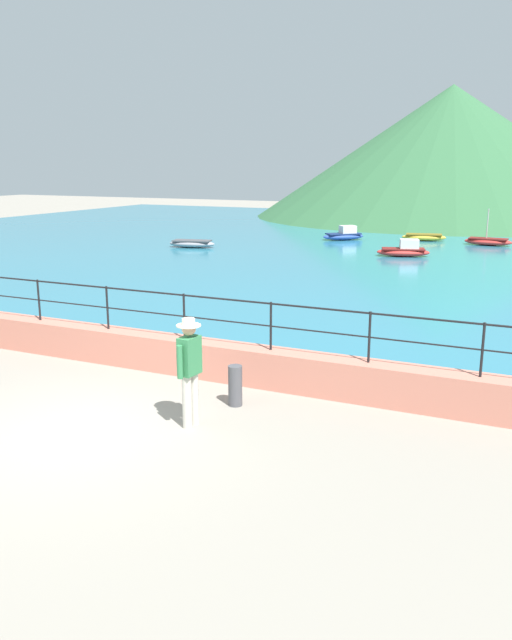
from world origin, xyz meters
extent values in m
plane|color=gray|center=(0.00, 0.00, 0.00)|extent=(120.00, 120.00, 0.00)
cube|color=tan|center=(0.00, 3.20, 0.35)|extent=(20.00, 0.56, 0.70)
cylinder|color=black|center=(-3.68, 3.20, 1.15)|extent=(0.04, 0.04, 0.90)
cylinder|color=black|center=(-1.84, 3.20, 1.15)|extent=(0.04, 0.04, 0.90)
cylinder|color=black|center=(0.00, 3.20, 1.15)|extent=(0.04, 0.04, 0.90)
cylinder|color=black|center=(1.84, 3.20, 1.15)|extent=(0.04, 0.04, 0.90)
cylinder|color=black|center=(3.68, 3.20, 1.15)|extent=(0.04, 0.04, 0.90)
cylinder|color=black|center=(5.52, 3.20, 1.15)|extent=(0.04, 0.04, 0.90)
cylinder|color=black|center=(0.00, 3.20, 1.57)|extent=(18.40, 0.04, 0.04)
cylinder|color=black|center=(0.00, 3.20, 1.15)|extent=(18.40, 0.03, 0.03)
cube|color=teal|center=(0.00, 25.84, 0.03)|extent=(64.00, 44.32, 0.06)
cone|color=#33663D|center=(-1.40, 44.77, 4.92)|extent=(29.54, 29.54, 9.85)
cylinder|color=beige|center=(1.46, 1.03, 0.43)|extent=(0.15, 0.15, 0.86)
cylinder|color=beige|center=(1.44, 0.85, 0.43)|extent=(0.15, 0.15, 0.86)
cube|color=#337F4C|center=(1.45, 0.94, 1.16)|extent=(0.26, 0.38, 0.60)
cylinder|color=#337F4C|center=(1.48, 1.18, 1.12)|extent=(0.09, 0.09, 0.52)
cylinder|color=#337F4C|center=(1.42, 0.70, 1.12)|extent=(0.09, 0.09, 0.52)
sphere|color=tan|center=(1.45, 0.94, 1.59)|extent=(0.22, 0.22, 0.22)
cylinder|color=beige|center=(1.45, 0.94, 1.64)|extent=(0.38, 0.38, 0.02)
cylinder|color=beige|center=(1.45, 0.94, 1.70)|extent=(0.20, 0.20, 0.10)
cylinder|color=#4C4C51|center=(1.69, 2.03, 0.35)|extent=(0.24, 0.24, 0.71)
ellipsoid|color=red|center=(3.46, 26.92, 0.24)|extent=(2.36, 1.06, 0.36)
cube|color=maroon|center=(3.46, 26.92, 0.39)|extent=(1.89, 0.89, 0.06)
cylinder|color=#B2A899|center=(3.36, 26.93, 1.15)|extent=(0.06, 0.06, 1.46)
ellipsoid|color=gold|center=(0.14, 27.60, 0.24)|extent=(2.43, 1.32, 0.36)
cube|color=brown|center=(0.14, 27.60, 0.39)|extent=(1.95, 1.10, 0.06)
ellipsoid|color=red|center=(0.43, 21.14, 0.24)|extent=(2.46, 1.53, 0.36)
cube|color=maroon|center=(0.43, 21.14, 0.39)|extent=(1.98, 1.27, 0.06)
cube|color=silver|center=(0.67, 21.21, 0.62)|extent=(0.95, 0.84, 0.40)
ellipsoid|color=#2D4C9E|center=(-3.87, 26.14, 0.24)|extent=(2.33, 2.18, 0.36)
cube|color=navy|center=(-3.87, 26.14, 0.39)|extent=(1.89, 1.78, 0.06)
cube|color=silver|center=(-3.68, 26.30, 0.62)|extent=(1.02, 1.00, 0.40)
ellipsoid|color=gray|center=(-9.65, 19.93, 0.24)|extent=(2.44, 1.36, 0.36)
cube|color=#4D4D51|center=(-9.65, 19.93, 0.39)|extent=(1.96, 1.13, 0.06)
camera|label=1|loc=(6.34, -7.19, 4.03)|focal=35.90mm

